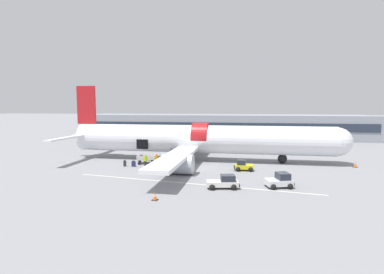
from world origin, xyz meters
The scene contains 15 objects.
ground_plane centered at (0.00, 0.00, 0.00)m, with size 500.00×500.00×0.00m, color gray.
apron_marking_line centered at (0.65, -7.80, 0.00)m, with size 25.89×3.89×0.01m.
terminal_strip centered at (0.00, 39.18, 2.86)m, with size 70.40×13.59×5.72m.
airplane centered at (-0.69, 5.26, 3.04)m, with size 41.27×35.51×10.96m.
baggage_tug_lead centered at (4.25, -9.00, 0.58)m, with size 3.30×2.15×1.32m.
baggage_tug_mid centered at (9.58, -7.63, 0.62)m, with size 2.92×2.53×1.44m.
baggage_tug_rear centered at (5.98, -0.48, 0.56)m, with size 2.42×1.98×1.33m.
baggage_cart_loading centered at (-7.21, 1.71, 0.60)m, with size 3.53×2.56×1.18m.
ground_crew_loader_a centered at (-6.43, -1.05, 0.94)m, with size 0.57×0.57×1.78m.
ground_crew_loader_b centered at (-3.34, 0.18, 0.97)m, with size 0.64×0.52×1.85m.
ground_crew_driver centered at (-5.27, -0.03, 0.92)m, with size 0.55×0.57×1.75m.
suitcase_on_tarmac_upright centered at (-8.17, -0.69, 0.35)m, with size 0.49×0.26×0.80m.
suitcase_on_tarmac_spare centered at (-9.36, -0.75, 0.36)m, with size 0.41×0.37×0.83m.
safety_cone_nose centered at (20.26, 4.11, 0.37)m, with size 0.57×0.57×0.79m.
safety_cone_engine_left centered at (-1.18, -13.69, 0.30)m, with size 0.51×0.51×0.65m.
Camera 1 is at (6.30, -37.27, 7.90)m, focal length 28.00 mm.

